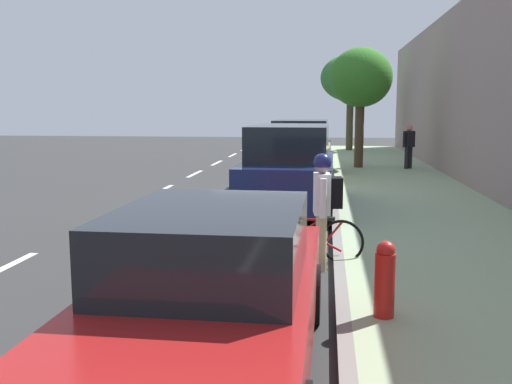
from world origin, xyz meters
TOP-DOWN VIEW (x-y plane):
  - ground at (0.00, 0.00)m, footprint 65.55×65.55m
  - sidewalk at (3.69, 0.00)m, footprint 3.79×40.97m
  - curb_edge at (1.71, 0.00)m, footprint 0.16×40.97m
  - lane_stripe_centre at (-3.24, -0.48)m, footprint 0.14×40.00m
  - lane_stripe_bike_edge at (0.24, 0.00)m, footprint 0.12×40.97m
  - building_facade at (5.83, 0.00)m, footprint 0.50×40.97m
  - parked_sedan_red_nearest at (0.52, -9.53)m, footprint 1.87×4.42m
  - parked_suv_dark_blue_second at (0.69, -1.51)m, footprint 2.03×4.73m
  - parked_suv_tan_mid at (0.68, 4.51)m, footprint 2.02×4.73m
  - parked_sedan_white_far at (0.63, 11.57)m, footprint 2.03×4.49m
  - bicycle_at_curb at (1.25, -5.58)m, footprint 1.70×0.47m
  - cyclist_with_backpack at (1.47, -6.03)m, footprint 0.43×0.62m
  - street_tree_near_cyclist at (2.74, 7.78)m, footprint 2.37×2.37m
  - street_tree_mid_block at (2.74, 17.02)m, footprint 3.23×3.23m
  - pedestrian_on_phone at (4.56, 7.47)m, footprint 0.50×0.43m
  - fire_hydrant at (2.14, -8.21)m, footprint 0.22×0.22m

SIDE VIEW (x-z plane):
  - ground at x=0.00m, z-range 0.00..0.00m
  - lane_stripe_centre at x=-3.24m, z-range 0.00..0.01m
  - lane_stripe_bike_edge at x=0.24m, z-range 0.00..0.01m
  - sidewalk at x=3.69m, z-range 0.00..0.12m
  - curb_edge at x=1.71m, z-range 0.00..0.12m
  - bicycle_at_curb at x=1.25m, z-range 0.00..0.73m
  - fire_hydrant at x=2.14m, z-range 0.13..0.97m
  - parked_sedan_red_nearest at x=0.52m, z-range -0.01..1.51m
  - parked_sedan_white_far at x=0.63m, z-range -0.01..1.51m
  - parked_suv_dark_blue_second at x=0.69m, z-range 0.03..2.02m
  - parked_suv_tan_mid at x=0.68m, z-range 0.03..2.02m
  - cyclist_with_backpack at x=1.47m, z-range 0.19..1.91m
  - pedestrian_on_phone at x=4.56m, z-range 0.23..1.87m
  - building_facade at x=5.83m, z-range 0.00..5.70m
  - street_tree_near_cyclist at x=2.74m, z-range 1.21..5.72m
  - street_tree_mid_block at x=2.74m, z-range 1.39..6.52m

